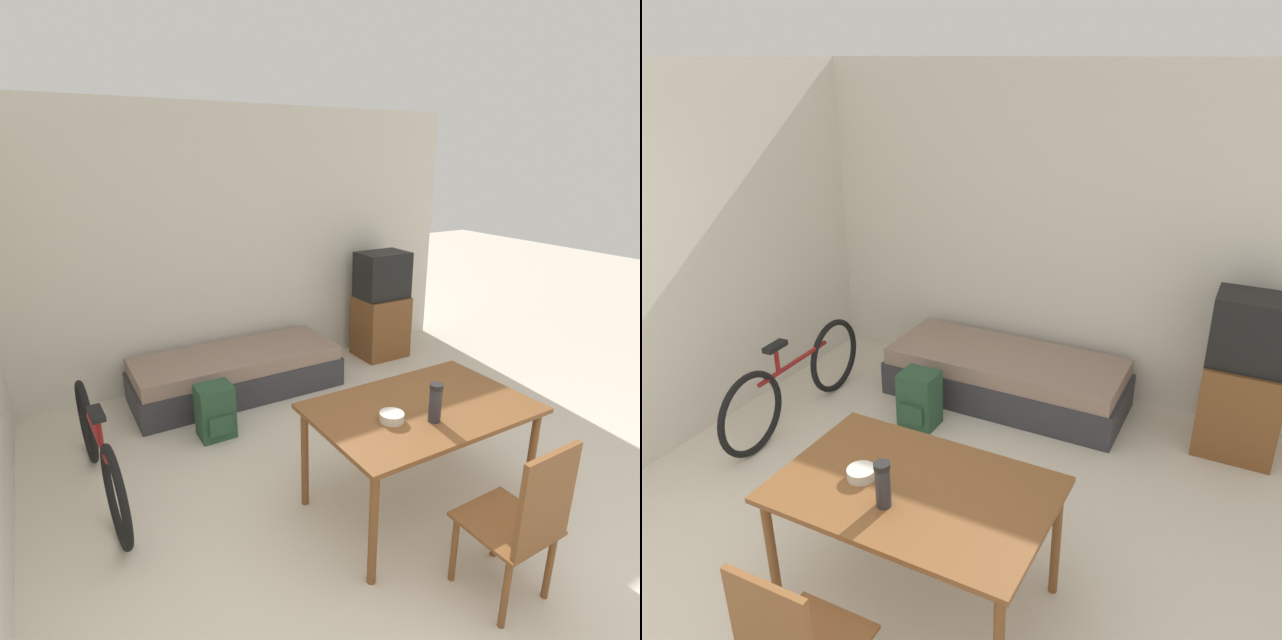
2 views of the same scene
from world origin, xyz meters
TOP-DOWN VIEW (x-y plane):
  - ground_plane at (0.00, 0.00)m, footprint 20.00×20.00m
  - wall_back at (0.00, 3.45)m, footprint 5.22×0.06m
  - daybed at (-0.19, 2.96)m, footprint 1.99×0.77m
  - tv at (1.60, 3.05)m, footprint 0.55×0.46m
  - dining_table at (0.22, 0.79)m, footprint 1.38×0.88m
  - wooden_chair at (0.16, -0.07)m, footprint 0.43×0.43m
  - bicycle at (-1.56, 1.94)m, footprint 0.13×1.68m
  - thermos_flask at (0.16, 0.61)m, footprint 0.08×0.08m
  - mate_bowl at (-0.06, 0.74)m, footprint 0.15×0.15m
  - backpack at (-0.64, 2.29)m, footprint 0.29×0.27m

SIDE VIEW (x-z plane):
  - ground_plane at x=0.00m, z-range 0.00..0.00m
  - daybed at x=-0.19m, z-range 0.00..0.42m
  - backpack at x=-0.64m, z-range 0.00..0.45m
  - bicycle at x=-1.56m, z-range -0.04..0.70m
  - wooden_chair at x=0.16m, z-range 0.05..1.01m
  - tv at x=1.60m, z-range -0.02..1.19m
  - dining_table at x=0.22m, z-range 0.29..1.03m
  - mate_bowl at x=-0.06m, z-range 0.74..0.79m
  - thermos_flask at x=0.16m, z-range 0.75..0.99m
  - wall_back at x=0.00m, z-range 0.00..2.70m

